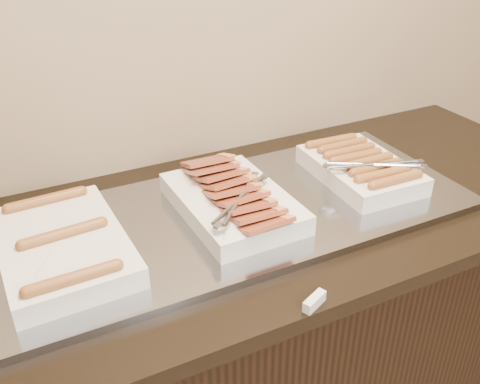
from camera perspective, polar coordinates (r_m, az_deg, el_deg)
name	(u,v)px	position (r m, az deg, el deg)	size (l,w,h in m)	color
counter	(236,347)	(1.62, -0.47, -16.23)	(2.06, 0.76, 0.90)	black
warming_tray	(235,214)	(1.33, -0.55, -2.39)	(1.20, 0.50, 0.02)	#8F929C
dish_left	(62,246)	(1.21, -18.45, -5.48)	(0.27, 0.39, 0.07)	silver
dish_center	(233,200)	(1.30, -0.76, -0.89)	(0.26, 0.39, 0.09)	silver
dish_right	(361,168)	(1.49, 12.82, 2.55)	(0.27, 0.33, 0.08)	silver
label_holder	(314,301)	(1.08, 7.94, -11.49)	(0.06, 0.02, 0.02)	silver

